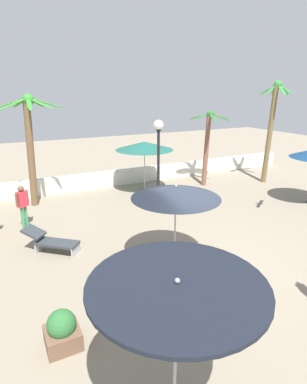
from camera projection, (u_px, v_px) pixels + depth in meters
name	position (u px, v px, depth m)	size (l,w,h in m)	color
ground_plane	(200.00, 263.00, 9.78)	(56.00, 56.00, 0.00)	gray
boundary_wall	(105.00, 179.00, 17.36)	(25.20, 0.30, 0.86)	silver
patio_umbrella_0	(177.00, 294.00, 4.40)	(2.55, 2.55, 2.65)	#333338
patio_umbrella_1	(144.00, 146.00, 16.01)	(2.95, 2.95, 2.67)	#333338
patio_umbrella_4	(176.00, 193.00, 9.02)	(2.60, 2.60, 2.55)	#333338
palm_tree_0	(272.00, 122.00, 17.47)	(1.95, 1.84, 5.60)	brown
palm_tree_1	(30.00, 137.00, 13.84)	(2.89, 2.89, 4.97)	brown
palm_tree_3	(208.00, 138.00, 17.08)	(2.45, 2.26, 4.09)	brown
lamp_post_1	(158.00, 150.00, 13.60)	(0.43, 0.43, 3.92)	black
lounge_chair_0	(51.00, 241.00, 10.34)	(1.75, 1.61, 0.81)	#B7B7BC
guest_2	(22.00, 202.00, 12.10)	(0.49, 0.39, 1.67)	#3F8C59
planter	(62.00, 330.00, 6.51)	(0.70, 0.70, 0.85)	brown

